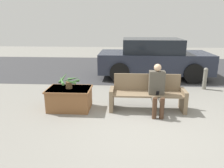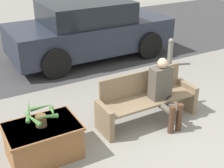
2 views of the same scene
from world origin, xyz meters
name	(u,v)px [view 2 (image 2 of 2)]	position (x,y,z in m)	size (l,w,h in m)	color
ground_plane	(179,150)	(0.00, 0.00, 0.00)	(30.00, 30.00, 0.00)	gray
road_surface	(48,43)	(0.00, 6.04, 0.00)	(20.00, 6.00, 0.01)	#38383A
bench	(146,99)	(0.07, 1.01, 0.40)	(1.83, 0.52, 0.86)	#7A664C
person_seated	(164,90)	(0.27, 0.80, 0.62)	(0.36, 0.62, 1.16)	#4C473D
planter_box	(43,140)	(-1.84, 0.89, 0.29)	(1.06, 0.74, 0.53)	brown
potted_plant	(41,115)	(-1.84, 0.88, 0.71)	(0.52, 0.52, 0.37)	brown
parked_car	(89,30)	(0.60, 4.38, 0.74)	(4.19, 1.98, 1.49)	#232838
bollard_post	(170,51)	(2.08, 2.81, 0.37)	(0.14, 0.14, 0.71)	slate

